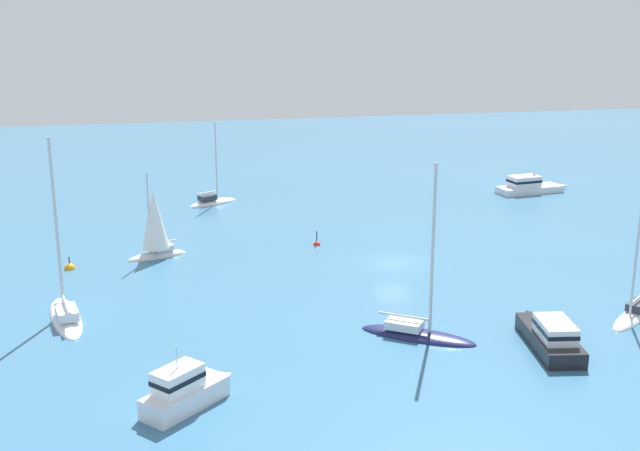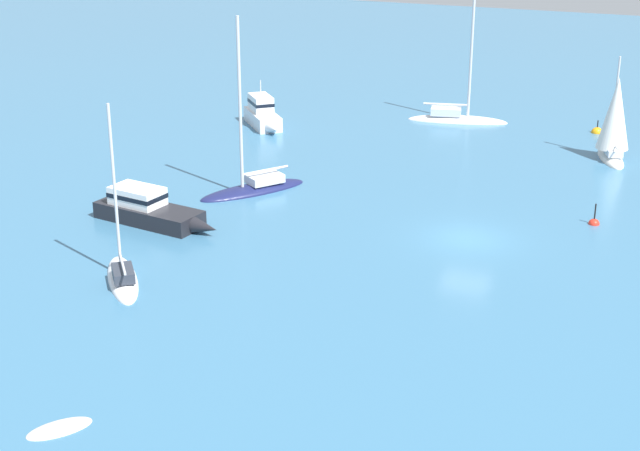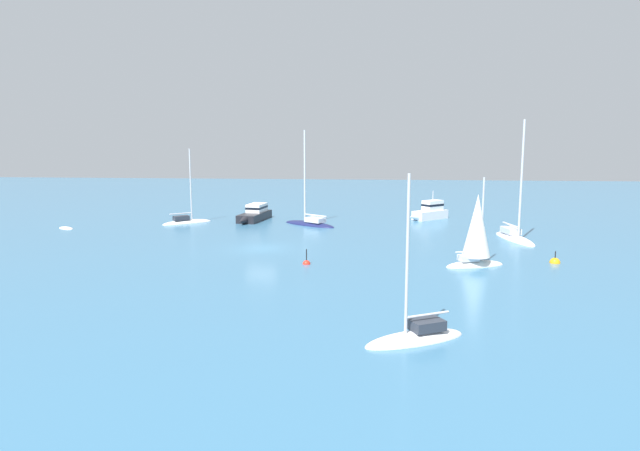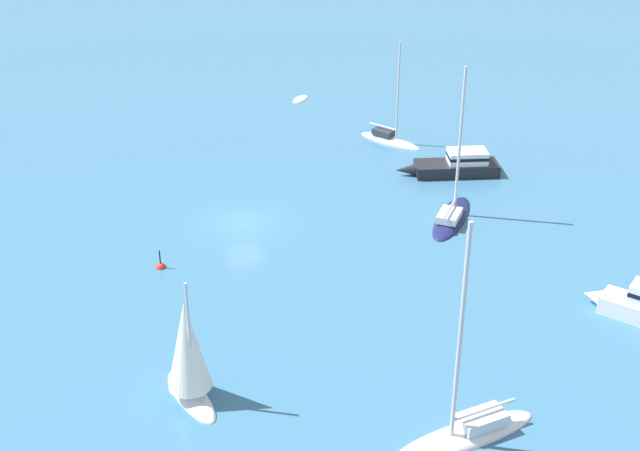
# 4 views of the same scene
# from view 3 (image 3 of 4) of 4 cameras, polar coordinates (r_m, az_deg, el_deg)

# --- Properties ---
(ground_plane) EXTENTS (160.00, 160.00, 0.00)m
(ground_plane) POSITION_cam_3_polar(r_m,az_deg,el_deg) (48.70, -5.92, -2.29)
(ground_plane) COLOR teal
(sloop) EXTENTS (5.15, 4.43, 8.53)m
(sloop) POSITION_cam_3_polar(r_m,az_deg,el_deg) (64.25, -13.23, 0.39)
(sloop) COLOR white
(sloop) RESTS_ON ground
(cabin_cruiser) EXTENTS (3.05, 7.59, 1.82)m
(cabin_cruiser) POSITION_cam_3_polar(r_m,az_deg,el_deg) (65.06, -6.59, 1.16)
(cabin_cruiser) COLOR black
(cabin_cruiser) RESTS_ON ground
(ketch) EXTENTS (6.58, 5.41, 10.51)m
(ketch) POSITION_cam_3_polar(r_m,az_deg,el_deg) (61.23, -1.01, 0.27)
(ketch) COLOR #191E4C
(ketch) RESTS_ON ground
(skiff) EXTENTS (2.44, 2.19, 0.34)m
(skiff) POSITION_cam_3_polar(r_m,az_deg,el_deg) (64.56, -24.11, -0.27)
(skiff) COLOR silver
(skiff) RESTS_ON ground
(ketch_1) EXTENTS (4.72, 2.71, 6.95)m
(ketch_1) POSITION_cam_3_polar(r_m,az_deg,el_deg) (42.98, 15.41, -0.90)
(ketch_1) COLOR silver
(ketch_1) RESTS_ON ground
(ketch_2) EXTENTS (5.30, 3.77, 8.25)m
(ketch_2) POSITION_cam_3_polar(r_m,az_deg,el_deg) (27.34, 9.59, -11.01)
(ketch_2) COLOR white
(ketch_2) RESTS_ON ground
(cabin_cruiser_2) EXTENTS (4.93, 4.55, 3.26)m
(cabin_cruiser_2) POSITION_cam_3_polar(r_m,az_deg,el_deg) (66.65, 10.91, 1.37)
(cabin_cruiser_2) COLOR white
(cabin_cruiser_2) RESTS_ON ground
(yacht) EXTENTS (3.13, 7.43, 11.38)m
(yacht) POSITION_cam_3_polar(r_m,az_deg,el_deg) (55.60, 18.90, -1.05)
(yacht) COLOR white
(yacht) RESTS_ON ground
(channel_buoy) EXTENTS (0.80, 0.80, 1.29)m
(channel_buoy) POSITION_cam_3_polar(r_m,az_deg,el_deg) (46.40, 22.47, -3.48)
(channel_buoy) COLOR orange
(channel_buoy) RESTS_ON ground
(mooring_buoy) EXTENTS (0.59, 0.59, 1.43)m
(mooring_buoy) POSITION_cam_3_polar(r_m,az_deg,el_deg) (42.53, -1.36, -3.86)
(mooring_buoy) COLOR red
(mooring_buoy) RESTS_ON ground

